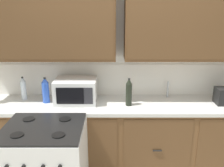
% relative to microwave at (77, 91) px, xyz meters
% --- Properties ---
extents(wall_unit, '(4.48, 0.40, 2.46)m').
position_rel_microwave_xyz_m(wall_unit, '(0.52, 0.15, 0.60)').
color(wall_unit, white).
rests_on(wall_unit, ground_plane).
extents(counter_run, '(3.31, 0.64, 0.93)m').
position_rel_microwave_xyz_m(counter_run, '(0.52, -0.04, -0.59)').
color(counter_run, black).
rests_on(counter_run, ground_plane).
extents(microwave, '(0.48, 0.37, 0.28)m').
position_rel_microwave_xyz_m(microwave, '(0.00, 0.00, 0.00)').
color(microwave, white).
rests_on(microwave, counter_run).
extents(sink_faucet, '(0.02, 0.02, 0.20)m').
position_rel_microwave_xyz_m(sink_faucet, '(1.12, 0.17, -0.04)').
color(sink_faucet, '#B2B5BA').
rests_on(sink_faucet, counter_run).
extents(bottle_dark, '(0.07, 0.07, 0.32)m').
position_rel_microwave_xyz_m(bottle_dark, '(0.62, -0.11, 0.02)').
color(bottle_dark, black).
rests_on(bottle_dark, counter_run).
extents(bottle_blue, '(0.08, 0.08, 0.30)m').
position_rel_microwave_xyz_m(bottle_blue, '(-0.35, -0.02, 0.01)').
color(bottle_blue, blue).
rests_on(bottle_blue, counter_run).
extents(bottle_clear, '(0.07, 0.07, 0.28)m').
position_rel_microwave_xyz_m(bottle_clear, '(-0.65, 0.09, -0.00)').
color(bottle_clear, silver).
rests_on(bottle_clear, counter_run).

